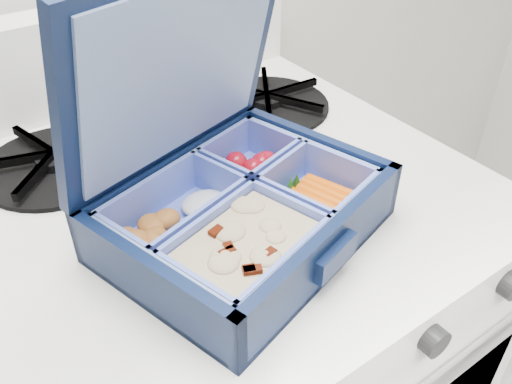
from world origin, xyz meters
TOP-DOWN VIEW (x-y plane):
  - bento_box at (0.63, 1.60)m, footprint 0.29×0.25m
  - burner_grate at (0.81, 1.80)m, footprint 0.18×0.18m
  - burner_grate_rear at (0.53, 1.82)m, footprint 0.21×0.21m
  - fork at (0.64, 1.73)m, footprint 0.09×0.19m

SIDE VIEW (x-z plane):
  - fork at x=0.64m, z-range 0.82..0.83m
  - burner_grate_rear at x=0.53m, z-range 0.82..0.84m
  - burner_grate at x=0.81m, z-range 0.82..0.85m
  - bento_box at x=0.63m, z-range 0.82..0.88m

